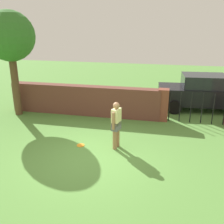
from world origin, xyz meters
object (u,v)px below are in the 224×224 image
(person, at_px, (116,123))
(car, at_px, (203,92))
(frisbee_orange, at_px, (81,145))
(tree, at_px, (10,37))

(person, xyz_separation_m, car, (3.26, 4.93, -0.04))
(person, relative_size, frisbee_orange, 6.00)
(person, height_order, car, car)
(car, height_order, frisbee_orange, car)
(frisbee_orange, bearing_deg, tree, 147.31)
(frisbee_orange, bearing_deg, car, 48.34)
(car, xyz_separation_m, frisbee_orange, (-4.49, -5.05, -0.85))
(person, relative_size, car, 0.37)
(person, bearing_deg, frisbee_orange, -71.10)
(tree, xyz_separation_m, car, (8.39, 2.55, -2.59))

